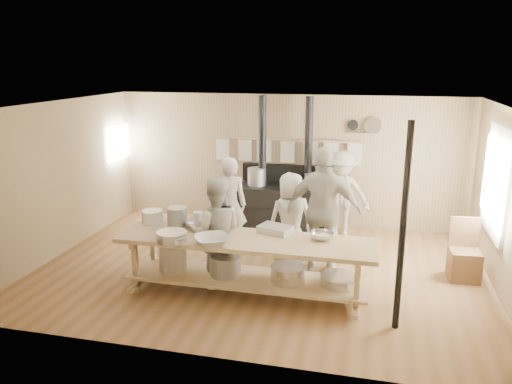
% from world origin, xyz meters
% --- Properties ---
extents(ground, '(7.00, 7.00, 0.00)m').
position_xyz_m(ground, '(0.00, 0.00, 0.00)').
color(ground, brown).
rests_on(ground, ground).
extents(room_shell, '(7.00, 7.00, 7.00)m').
position_xyz_m(room_shell, '(0.00, 0.00, 1.62)').
color(room_shell, tan).
rests_on(room_shell, ground).
extents(window_right, '(0.09, 1.50, 1.65)m').
position_xyz_m(window_right, '(3.47, 0.60, 1.50)').
color(window_right, beige).
rests_on(window_right, ground).
extents(left_opening, '(0.00, 0.90, 0.90)m').
position_xyz_m(left_opening, '(-3.45, 2.00, 1.60)').
color(left_opening, white).
rests_on(left_opening, ground).
extents(stove, '(1.90, 0.75, 2.60)m').
position_xyz_m(stove, '(-0.01, 2.12, 0.52)').
color(stove, black).
rests_on(stove, ground).
extents(towel_rail, '(3.00, 0.04, 0.47)m').
position_xyz_m(towel_rail, '(0.00, 2.40, 1.56)').
color(towel_rail, tan).
rests_on(towel_rail, ground).
extents(back_wall_shelf, '(0.63, 0.14, 0.32)m').
position_xyz_m(back_wall_shelf, '(1.46, 2.43, 2.00)').
color(back_wall_shelf, tan).
rests_on(back_wall_shelf, ground).
extents(prep_table, '(3.60, 0.90, 0.85)m').
position_xyz_m(prep_table, '(-0.01, -0.90, 0.52)').
color(prep_table, tan).
rests_on(prep_table, ground).
extents(support_post, '(0.08, 0.08, 2.60)m').
position_xyz_m(support_post, '(2.05, -1.35, 1.30)').
color(support_post, black).
rests_on(support_post, ground).
extents(cook_far_left, '(0.72, 0.59, 1.69)m').
position_xyz_m(cook_far_left, '(-0.69, 0.61, 0.84)').
color(cook_far_left, beige).
rests_on(cook_far_left, ground).
extents(cook_left, '(0.93, 0.81, 1.64)m').
position_xyz_m(cook_left, '(-0.50, -0.70, 0.82)').
color(cook_left, beige).
rests_on(cook_left, ground).
extents(cook_center, '(0.89, 0.78, 1.53)m').
position_xyz_m(cook_center, '(0.42, 0.37, 0.76)').
color(cook_center, beige).
rests_on(cook_center, ground).
extents(cook_right, '(1.21, 0.59, 2.00)m').
position_xyz_m(cook_right, '(0.97, 0.16, 1.00)').
color(cook_right, beige).
rests_on(cook_right, ground).
extents(cook_by_window, '(1.05, 0.60, 1.63)m').
position_xyz_m(cook_by_window, '(1.12, 1.95, 0.81)').
color(cook_by_window, beige).
rests_on(cook_by_window, ground).
extents(chair, '(0.46, 0.46, 0.94)m').
position_xyz_m(chair, '(3.10, 0.38, 0.28)').
color(chair, '#513620').
rests_on(chair, ground).
extents(bowl_white_a, '(0.42, 0.42, 0.09)m').
position_xyz_m(bowl_white_a, '(-0.93, -1.23, 0.90)').
color(bowl_white_a, silver).
rests_on(bowl_white_a, prep_table).
extents(bowl_steel_a, '(0.40, 0.40, 0.09)m').
position_xyz_m(bowl_steel_a, '(-0.86, -0.60, 0.90)').
color(bowl_steel_a, silver).
rests_on(bowl_steel_a, prep_table).
extents(bowl_white_b, '(0.64, 0.64, 0.11)m').
position_xyz_m(bowl_white_b, '(-0.39, -1.23, 0.91)').
color(bowl_white_b, silver).
rests_on(bowl_white_b, prep_table).
extents(bowl_steel_b, '(0.33, 0.33, 0.10)m').
position_xyz_m(bowl_steel_b, '(1.03, -0.70, 0.90)').
color(bowl_steel_b, silver).
rests_on(bowl_steel_b, prep_table).
extents(roasting_pan, '(0.53, 0.44, 0.10)m').
position_xyz_m(roasting_pan, '(0.35, -0.57, 0.90)').
color(roasting_pan, '#B2B2B7').
rests_on(roasting_pan, prep_table).
extents(mixing_bowl_large, '(0.55, 0.55, 0.13)m').
position_xyz_m(mixing_bowl_large, '(-0.96, -1.23, 0.92)').
color(mixing_bowl_large, silver).
rests_on(mixing_bowl_large, prep_table).
extents(bucket_galv, '(0.34, 0.34, 0.27)m').
position_xyz_m(bucket_galv, '(-1.14, -0.57, 0.99)').
color(bucket_galv, gray).
rests_on(bucket_galv, prep_table).
extents(deep_bowl_enamel, '(0.33, 0.33, 0.20)m').
position_xyz_m(deep_bowl_enamel, '(-1.55, -0.57, 0.95)').
color(deep_bowl_enamel, silver).
rests_on(deep_bowl_enamel, prep_table).
extents(pitcher, '(0.17, 0.17, 0.23)m').
position_xyz_m(pitcher, '(-0.81, -0.57, 0.96)').
color(pitcher, silver).
rests_on(pitcher, prep_table).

